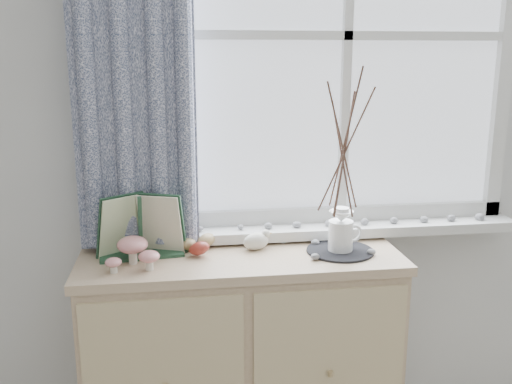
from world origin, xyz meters
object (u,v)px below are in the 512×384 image
botanical_book (140,227)px  sideboard (242,357)px  toadstool_cluster (134,250)px  twig_pitcher (344,147)px

botanical_book → sideboard: bearing=-7.6°
sideboard → toadstool_cluster: 0.62m
sideboard → twig_pitcher: (0.38, -0.02, 0.83)m
botanical_book → twig_pitcher: (0.74, -0.03, 0.28)m
botanical_book → toadstool_cluster: bearing=-113.5°
sideboard → botanical_book: (-0.37, 0.00, 0.55)m
toadstool_cluster → twig_pitcher: 0.84m
sideboard → twig_pitcher: size_ratio=1.71×
sideboard → twig_pitcher: bearing=-3.4°
twig_pitcher → toadstool_cluster: bearing=168.5°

